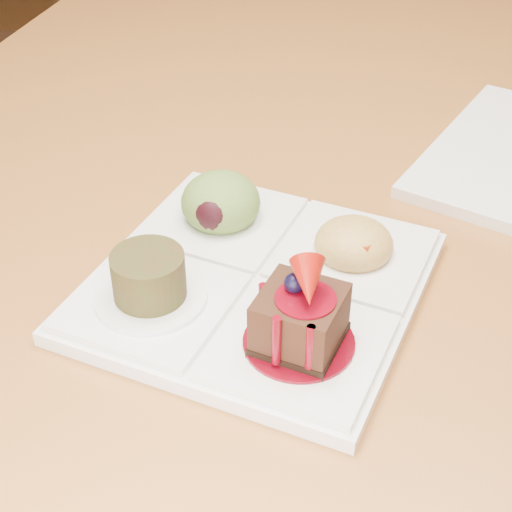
# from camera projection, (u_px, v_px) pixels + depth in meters

# --- Properties ---
(ground) EXTENTS (6.00, 6.00, 0.00)m
(ground) POSITION_uv_depth(u_px,v_px,m) (358.00, 424.00, 1.47)
(ground) COLOR #593219
(dining_table) EXTENTS (1.00, 1.80, 0.75)m
(dining_table) POSITION_uv_depth(u_px,v_px,m) (398.00, 87.00, 1.06)
(dining_table) COLOR #A06029
(dining_table) RESTS_ON ground
(sampler_plate) EXTENTS (0.27, 0.27, 0.09)m
(sampler_plate) POSITION_uv_depth(u_px,v_px,m) (256.00, 270.00, 0.60)
(sampler_plate) COLOR white
(sampler_plate) RESTS_ON dining_table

